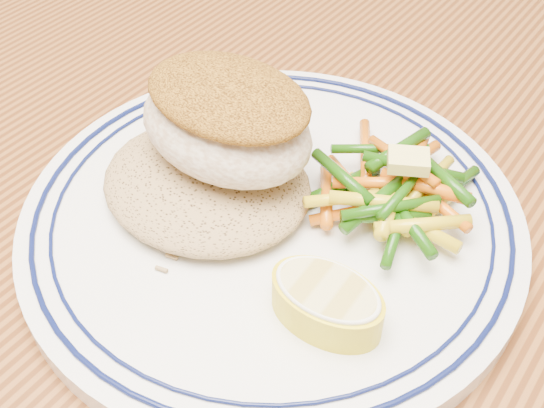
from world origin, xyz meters
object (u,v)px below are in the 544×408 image
at_px(plate, 272,217).
at_px(dining_table, 235,372).
at_px(rice_pilaf, 206,179).
at_px(fish_fillet, 226,119).
at_px(vegetable_pile, 393,190).
at_px(lemon_wedge, 327,301).

bearing_deg(plate, dining_table, -87.11).
distance_m(rice_pilaf, fish_fillet, 0.04).
relative_size(dining_table, fish_fillet, 13.22).
height_order(vegetable_pile, lemon_wedge, vegetable_pile).
relative_size(rice_pilaf, lemon_wedge, 2.08).
xyz_separation_m(fish_fillet, vegetable_pile, (0.09, 0.04, -0.03)).
distance_m(rice_pilaf, lemon_wedge, 0.11).
bearing_deg(rice_pilaf, vegetable_pile, 29.94).
xyz_separation_m(dining_table, plate, (-0.00, 0.04, 0.11)).
height_order(plate, rice_pilaf, rice_pilaf).
relative_size(dining_table, lemon_wedge, 24.69).
bearing_deg(fish_fillet, lemon_wedge, -26.96).
bearing_deg(lemon_wedge, plate, 145.37).
distance_m(plate, vegetable_pile, 0.07).
distance_m(plate, fish_fillet, 0.06).
bearing_deg(dining_table, lemon_wedge, -0.57).
height_order(dining_table, vegetable_pile, vegetable_pile).
bearing_deg(plate, fish_fillet, 169.84).
height_order(plate, fish_fillet, fish_fillet).
distance_m(fish_fillet, vegetable_pile, 0.10).
distance_m(dining_table, fish_fillet, 0.17).
bearing_deg(lemon_wedge, rice_pilaf, 162.02).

